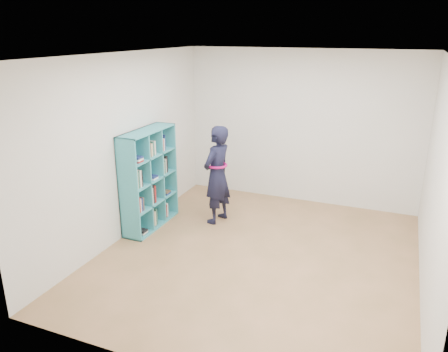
% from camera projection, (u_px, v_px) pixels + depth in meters
% --- Properties ---
extents(floor, '(4.50, 4.50, 0.00)m').
position_uv_depth(floor, '(257.00, 256.00, 5.84)').
color(floor, olive).
rests_on(floor, ground).
extents(ceiling, '(4.50, 4.50, 0.00)m').
position_uv_depth(ceiling, '(263.00, 55.00, 5.01)').
color(ceiling, white).
rests_on(ceiling, wall_back).
extents(wall_left, '(0.02, 4.50, 2.60)m').
position_uv_depth(wall_left, '(125.00, 148.00, 6.14)').
color(wall_left, silver).
rests_on(wall_left, floor).
extents(wall_right, '(0.02, 4.50, 2.60)m').
position_uv_depth(wall_right, '(437.00, 184.00, 4.70)').
color(wall_right, silver).
rests_on(wall_right, floor).
extents(wall_back, '(4.00, 0.02, 2.60)m').
position_uv_depth(wall_back, '(301.00, 128.00, 7.39)').
color(wall_back, silver).
rests_on(wall_back, floor).
extents(wall_front, '(4.00, 0.02, 2.60)m').
position_uv_depth(wall_front, '(172.00, 240.00, 3.45)').
color(wall_front, silver).
rests_on(wall_front, floor).
extents(bookshelf, '(0.33, 1.13, 1.50)m').
position_uv_depth(bookshelf, '(148.00, 180.00, 6.55)').
color(bookshelf, teal).
rests_on(bookshelf, floor).
extents(person, '(0.48, 0.62, 1.53)m').
position_uv_depth(person, '(217.00, 175.00, 6.68)').
color(person, black).
rests_on(person, floor).
extents(smartphone, '(0.02, 0.09, 0.13)m').
position_uv_depth(smartphone, '(213.00, 165.00, 6.80)').
color(smartphone, silver).
rests_on(smartphone, person).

